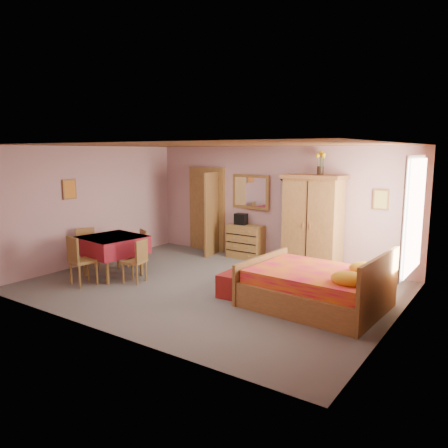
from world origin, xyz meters
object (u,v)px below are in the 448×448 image
Objects in this scene: chair_north at (136,249)px; chair_west at (88,250)px; stereo at (241,219)px; bed at (315,277)px; chair_south at (83,260)px; floor_lamp at (284,222)px; sunflower_vase at (321,163)px; wall_mirror at (251,192)px; dining_table at (113,256)px; chest_of_drawers at (246,242)px; chair_east at (134,261)px; bench at (244,280)px; wardrobe at (313,223)px.

chair_north is 0.93× the size of chair_west.
stereo is 0.32× the size of chair_west.
bed reaches higher than chair_south.
floor_lamp is 2.82m from bed.
wall_mirror is at bearing 174.49° from sunflower_vase.
stereo is 2.33m from sunflower_vase.
floor_lamp is at bearing 50.37° from dining_table.
wall_mirror is 1.92m from sunflower_vase.
chest_of_drawers is 0.89× the size of chair_south.
bed reaches higher than chair_north.
sunflower_vase is 4.30m from chair_north.
chair_south is at bearing -90.10° from dining_table.
chair_east is (0.67, 0.65, -0.05)m from chair_south.
chair_south is at bearing -112.43° from chest_of_drawers.
stereo is 0.30× the size of chair_south.
stereo is 0.57× the size of sunflower_vase.
floor_lamp is at bearing -42.61° from chair_east.
sunflower_vase is at bearing 41.51° from dining_table.
wall_mirror is 1.14m from floor_lamp.
chair_west reaches higher than bench.
wardrobe is at bearing -128.45° from sunflower_vase.
chair_west is at bearing -142.09° from wardrobe.
chest_of_drawers is 0.44× the size of floor_lamp.
chair_north is (-4.11, 0.06, -0.08)m from bed.
bed is 4.10m from dining_table.
bed is at bearing -90.60° from chair_east.
stereo is 0.14× the size of wardrobe.
stereo reaches higher than dining_table.
wardrobe reaches higher than chair_north.
chair_east is (0.67, -0.06, 0.01)m from dining_table.
wardrobe reaches higher than chair_west.
bed is 4.84m from chair_west.
chair_north is at bearing -122.98° from stereo.
chair_east reaches higher than dining_table.
chair_west is 1.06× the size of chair_east.
chair_west is (-3.12, -2.87, -0.50)m from floor_lamp.
chair_east is at bearing -131.10° from sunflower_vase.
chair_north is 0.98× the size of chair_east.
chest_of_drawers is 1.02× the size of chair_north.
wall_mirror is 3.51m from dining_table.
bench is (-0.50, -2.16, -2.05)m from sunflower_vase.
bed is at bearing -37.72° from stereo.
bench is at bearing -82.66° from chair_east.
chest_of_drawers is 2.57m from sunflower_vase.
chair_south reaches higher than chair_north.
bench is 3.04m from chair_south.
stereo reaches higher than chair_west.
chair_east is at bearing -128.53° from wardrobe.
chair_north is (-2.75, 0.05, 0.21)m from bench.
chair_south is at bearing -110.19° from stereo.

